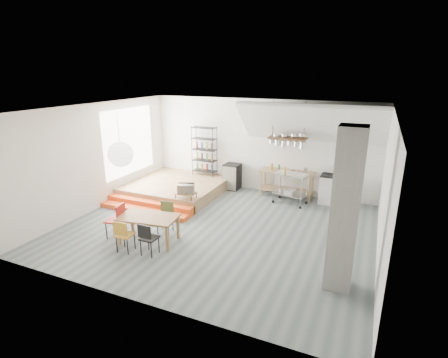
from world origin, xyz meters
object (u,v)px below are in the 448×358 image
at_px(dining_table, 148,219).
at_px(rolling_cart, 291,184).
at_px(mini_fridge, 232,176).
at_px(stove, 330,189).

distance_m(dining_table, rolling_cart, 4.77).
height_order(dining_table, rolling_cart, rolling_cart).
bearing_deg(dining_table, mini_fridge, 77.21).
xyz_separation_m(dining_table, mini_fridge, (0.33, 4.62, -0.14)).
relative_size(dining_table, rolling_cart, 1.39).
distance_m(stove, dining_table, 5.90).
bearing_deg(stove, rolling_cart, -153.54).
bearing_deg(mini_fridge, stove, -0.74).
height_order(dining_table, mini_fridge, mini_fridge).
distance_m(rolling_cart, mini_fridge, 2.35).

